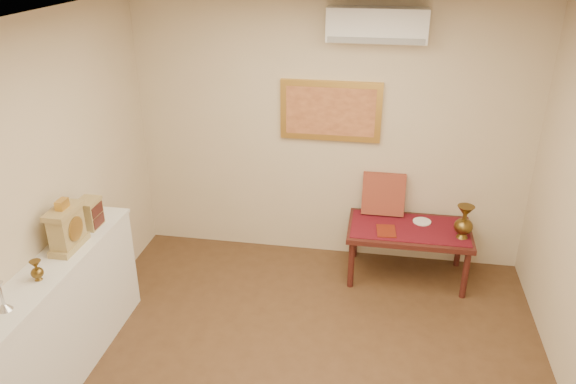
% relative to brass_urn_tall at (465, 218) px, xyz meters
% --- Properties ---
extents(ceiling, '(4.50, 4.50, 0.00)m').
position_rel_brass_urn_tall_xyz_m(ceiling, '(-1.34, -1.77, 1.94)').
color(ceiling, silver).
rests_on(ceiling, ground).
extents(wall_back, '(4.00, 0.02, 2.70)m').
position_rel_brass_urn_tall_xyz_m(wall_back, '(-1.34, 0.48, 0.59)').
color(wall_back, beige).
rests_on(wall_back, ground).
extents(wall_left, '(0.02, 4.50, 2.70)m').
position_rel_brass_urn_tall_xyz_m(wall_left, '(-3.34, -1.77, 0.59)').
color(wall_left, beige).
rests_on(wall_left, ground).
extents(candlestick, '(0.10, 0.10, 0.21)m').
position_rel_brass_urn_tall_xyz_m(candlestick, '(-3.15, -2.27, 0.32)').
color(candlestick, silver).
rests_on(candlestick, display_ledge).
extents(brass_urn_small, '(0.09, 0.09, 0.20)m').
position_rel_brass_urn_tall_xyz_m(brass_urn_small, '(-3.13, -1.92, 0.32)').
color(brass_urn_small, brown).
rests_on(brass_urn_small, display_ledge).
extents(table_cloth, '(1.14, 0.59, 0.01)m').
position_rel_brass_urn_tall_xyz_m(table_cloth, '(-0.49, 0.11, -0.21)').
color(table_cloth, maroon).
rests_on(table_cloth, low_table).
extents(brass_urn_tall, '(0.18, 0.18, 0.40)m').
position_rel_brass_urn_tall_xyz_m(brass_urn_tall, '(0.00, 0.00, 0.00)').
color(brass_urn_tall, brown).
rests_on(brass_urn_tall, table_cloth).
extents(plate, '(0.18, 0.18, 0.01)m').
position_rel_brass_urn_tall_xyz_m(plate, '(-0.36, 0.25, -0.20)').
color(plate, white).
rests_on(plate, table_cloth).
extents(menu, '(0.20, 0.26, 0.01)m').
position_rel_brass_urn_tall_xyz_m(menu, '(-0.71, -0.01, -0.20)').
color(menu, maroon).
rests_on(menu, table_cloth).
extents(cushion, '(0.43, 0.19, 0.44)m').
position_rel_brass_urn_tall_xyz_m(cushion, '(-0.76, 0.39, 0.01)').
color(cushion, maroon).
rests_on(cushion, table_cloth).
extents(display_ledge, '(0.37, 2.02, 0.98)m').
position_rel_brass_urn_tall_xyz_m(display_ledge, '(-3.16, -1.77, -0.27)').
color(display_ledge, silver).
rests_on(display_ledge, floor).
extents(mantel_clock, '(0.17, 0.36, 0.41)m').
position_rel_brass_urn_tall_xyz_m(mantel_clock, '(-3.14, -1.47, 0.40)').
color(mantel_clock, tan).
rests_on(mantel_clock, display_ledge).
extents(wooden_chest, '(0.16, 0.21, 0.24)m').
position_rel_brass_urn_tall_xyz_m(wooden_chest, '(-3.15, -1.12, 0.34)').
color(wooden_chest, tan).
rests_on(wooden_chest, display_ledge).
extents(low_table, '(1.20, 0.70, 0.55)m').
position_rel_brass_urn_tall_xyz_m(low_table, '(-0.49, 0.11, -0.27)').
color(low_table, '#451914').
rests_on(low_table, floor).
extents(painting, '(1.00, 0.06, 0.60)m').
position_rel_brass_urn_tall_xyz_m(painting, '(-1.34, 0.46, 0.84)').
color(painting, gold).
rests_on(painting, wall_back).
extents(ac_unit, '(0.90, 0.25, 0.30)m').
position_rel_brass_urn_tall_xyz_m(ac_unit, '(-0.94, 0.35, 1.69)').
color(ac_unit, white).
rests_on(ac_unit, wall_back).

